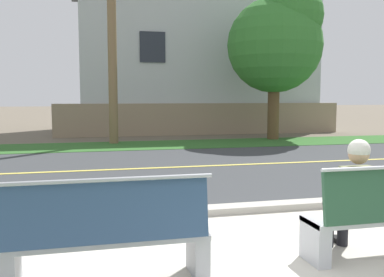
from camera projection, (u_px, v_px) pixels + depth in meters
name	position (u px, v px, depth m)	size (l,w,h in m)	color
ground_plane	(150.00, 159.00, 11.58)	(140.00, 140.00, 0.00)	#665B4C
sidewalk_pavement	(257.00, 267.00, 4.23)	(44.00, 3.60, 0.01)	beige
curb_edge	(205.00, 211.00, 6.11)	(44.00, 0.30, 0.11)	#ADA89E
street_asphalt	(158.00, 168.00, 10.13)	(52.00, 8.00, 0.01)	#383A3D
road_centre_line	(158.00, 168.00, 10.13)	(48.00, 0.14, 0.01)	#E0CC4C
far_verge_grass	(136.00, 145.00, 14.83)	(48.00, 2.80, 0.02)	#2D6026
bench_left	(108.00, 237.00, 3.75)	(1.79, 0.48, 1.01)	#9EA0A8
seated_person_olive	(352.00, 193.00, 4.48)	(0.52, 0.68, 1.25)	black
shade_tree_left	(278.00, 38.00, 16.63)	(3.69, 3.69, 6.08)	brown
garden_wall	(204.00, 119.00, 19.15)	(13.00, 0.36, 1.40)	gray
house_across_street	(192.00, 55.00, 21.99)	(11.96, 6.91, 7.52)	#B7BCC1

